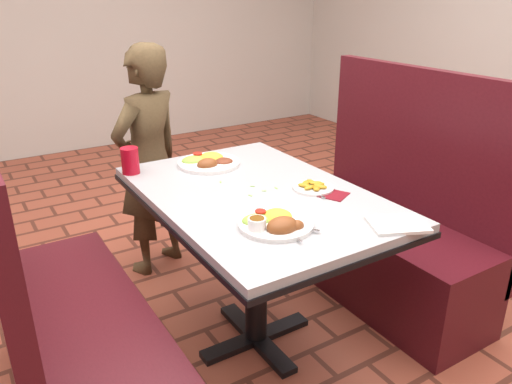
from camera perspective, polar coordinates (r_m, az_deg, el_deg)
dining_table at (r=2.09m, az=0.00°, el=-2.44°), size 0.81×1.21×0.75m
booth_bench_left at (r=2.02m, az=-20.45°, el=-15.80°), size 0.47×1.20×1.17m
booth_bench_right at (r=2.70m, az=14.62°, el=-4.90°), size 0.47×1.20×1.17m
diner_person at (r=2.81m, az=-12.13°, el=3.30°), size 0.55×0.47×1.28m
near_dinner_plate at (r=1.74m, az=2.20°, el=-3.14°), size 0.27×0.27×0.08m
far_dinner_plate at (r=2.38m, az=-5.49°, el=3.76°), size 0.29×0.29×0.07m
plantain_plate at (r=2.09m, az=6.57°, el=0.60°), size 0.17×0.17×0.03m
maroon_napkin at (r=2.04m, az=8.81°, el=-0.31°), size 0.14×0.14×0.00m
spoon_utensil at (r=2.05m, az=6.77°, el=-0.03°), size 0.02×0.14×0.00m
red_tumbler at (r=2.31m, az=-14.19°, el=3.50°), size 0.08×0.08×0.12m
paper_napkin at (r=1.83m, az=15.89°, el=-3.58°), size 0.24×0.21×0.01m
knife_utensil at (r=1.74m, az=4.40°, el=-3.88°), size 0.11×0.16×0.00m
fork_utensil at (r=1.70m, az=4.00°, el=-4.60°), size 0.03×0.15×0.00m
lettuce_shreds at (r=2.12m, az=0.06°, el=0.76°), size 0.28×0.32×0.00m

